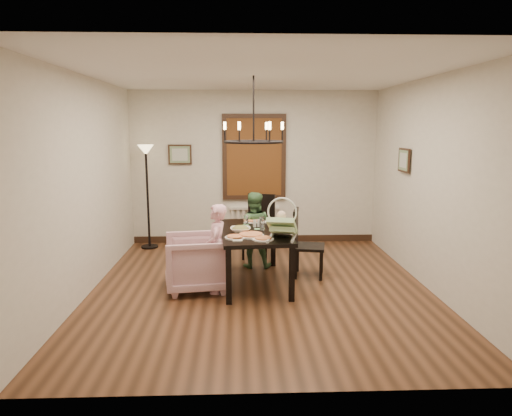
{
  "coord_description": "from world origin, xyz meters",
  "views": [
    {
      "loc": [
        -0.28,
        -5.9,
        2.15
      ],
      "look_at": [
        -0.05,
        0.25,
        1.05
      ],
      "focal_mm": 32.0,
      "sensor_mm": 36.0,
      "label": 1
    }
  ],
  "objects": [
    {
      "name": "drinking_glass",
      "position": [
        0.03,
        0.18,
        0.82
      ],
      "size": [
        0.06,
        0.06,
        0.13
      ],
      "primitive_type": "cylinder",
      "color": "silver",
      "rests_on": "dining_table"
    },
    {
      "name": "elderly_woman",
      "position": [
        -0.58,
        -0.14,
        0.49
      ],
      "size": [
        0.27,
        0.38,
        0.97
      ],
      "primitive_type": "imported",
      "rotation": [
        0.0,
        0.0,
        -1.67
      ],
      "color": "#ECA6B7",
      "rests_on": "room_shell"
    },
    {
      "name": "room_shell",
      "position": [
        0.0,
        0.37,
        1.4
      ],
      "size": [
        4.51,
        5.0,
        2.81
      ],
      "color": "brown",
      "rests_on": "ground"
    },
    {
      "name": "baby_bouncer",
      "position": [
        0.26,
        -0.29,
        0.93
      ],
      "size": [
        0.51,
        0.62,
        0.36
      ],
      "primitive_type": null,
      "rotation": [
        0.0,
        0.0,
        -0.22
      ],
      "color": "#B7E79F",
      "rests_on": "dining_table"
    },
    {
      "name": "picture_right",
      "position": [
        2.21,
        0.9,
        1.65
      ],
      "size": [
        0.03,
        0.42,
        0.36
      ],
      "primitive_type": "cube",
      "rotation": [
        0.0,
        0.0,
        1.57
      ],
      "color": "black",
      "rests_on": "room_shell"
    },
    {
      "name": "salad_bowl",
      "position": [
        -0.27,
        0.07,
        0.79
      ],
      "size": [
        0.33,
        0.33,
        0.08
      ],
      "primitive_type": "imported",
      "color": "white",
      "rests_on": "dining_table"
    },
    {
      "name": "window_blinds",
      "position": [
        0.0,
        2.46,
        1.6
      ],
      "size": [
        1.0,
        0.03,
        1.4
      ],
      "primitive_type": "cube",
      "color": "#5A3312",
      "rests_on": "room_shell"
    },
    {
      "name": "chair_far",
      "position": [
        0.02,
        1.42,
        0.53
      ],
      "size": [
        0.59,
        0.59,
        1.06
      ],
      "primitive_type": null,
      "rotation": [
        0.0,
        0.0,
        -0.34
      ],
      "color": "black",
      "rests_on": "room_shell"
    },
    {
      "name": "chandelier",
      "position": [
        -0.08,
        0.2,
        1.95
      ],
      "size": [
        0.8,
        0.8,
        0.04
      ],
      "primitive_type": "torus",
      "color": "black",
      "rests_on": "room_shell"
    },
    {
      "name": "chair_right",
      "position": [
        0.73,
        0.46,
        0.5
      ],
      "size": [
        0.52,
        0.52,
        0.99
      ],
      "primitive_type": null,
      "rotation": [
        0.0,
        0.0,
        1.37
      ],
      "color": "black",
      "rests_on": "room_shell"
    },
    {
      "name": "dining_table",
      "position": [
        -0.08,
        0.2,
        0.67
      ],
      "size": [
        1.03,
        1.67,
        0.75
      ],
      "rotation": [
        0.0,
        0.0,
        0.08
      ],
      "color": "black",
      "rests_on": "room_shell"
    },
    {
      "name": "floor_lamp",
      "position": [
        -1.9,
        2.15,
        0.9
      ],
      "size": [
        0.3,
        0.3,
        1.8
      ],
      "primitive_type": null,
      "color": "black",
      "rests_on": "room_shell"
    },
    {
      "name": "armchair",
      "position": [
        -0.86,
        -0.02,
        0.37
      ],
      "size": [
        0.92,
        0.9,
        0.74
      ],
      "primitive_type": "imported",
      "rotation": [
        0.0,
        0.0,
        -1.43
      ],
      "color": "#D8A5B6",
      "rests_on": "room_shell"
    },
    {
      "name": "pizza_platter",
      "position": [
        -0.13,
        -0.17,
        0.77
      ],
      "size": [
        0.34,
        0.34,
        0.04
      ],
      "primitive_type": "cylinder",
      "color": "tan",
      "rests_on": "dining_table"
    },
    {
      "name": "seated_man",
      "position": [
        -0.07,
        0.94,
        0.49
      ],
      "size": [
        0.5,
        0.4,
        0.97
      ],
      "primitive_type": "imported",
      "rotation": [
        0.0,
        0.0,
        3.07
      ],
      "color": "#477445",
      "rests_on": "room_shell"
    },
    {
      "name": "radiator",
      "position": [
        0.0,
        2.48,
        0.35
      ],
      "size": [
        0.92,
        0.12,
        0.62
      ],
      "primitive_type": null,
      "color": "silver",
      "rests_on": "room_shell"
    },
    {
      "name": "picture_back",
      "position": [
        -1.35,
        2.47,
        1.65
      ],
      "size": [
        0.42,
        0.03,
        0.36
      ],
      "primitive_type": "cube",
      "color": "black",
      "rests_on": "room_shell"
    }
  ]
}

